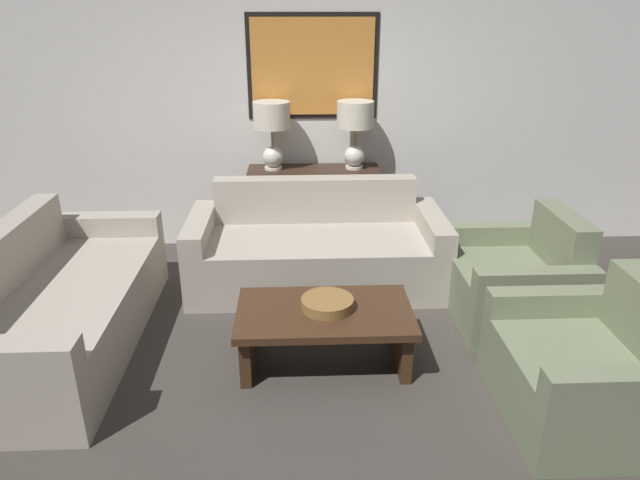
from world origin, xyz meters
name	(u,v)px	position (x,y,z in m)	size (l,w,h in m)	color
ground_plane	(326,390)	(0.00, 0.00, 0.00)	(20.00, 20.00, 0.00)	#3D3833
back_wall	(313,107)	(0.00, 2.46, 1.33)	(8.16, 0.12, 2.65)	silver
console_table	(314,210)	(0.00, 2.19, 0.41)	(1.22, 0.38, 0.82)	#332319
table_lamp_left	(272,125)	(-0.37, 2.19, 1.23)	(0.33, 0.33, 0.61)	silver
table_lamp_right	(355,124)	(0.37, 2.19, 1.23)	(0.33, 0.33, 0.61)	silver
couch_by_back_wall	(317,251)	(0.00, 1.49, 0.29)	(2.10, 0.92, 0.84)	#ADA393
couch_by_side	(59,308)	(-1.81, 0.60, 0.29)	(0.92, 2.10, 0.84)	#ADA393
coffee_table	(324,324)	(0.01, 0.30, 0.29)	(1.13, 0.66, 0.40)	#3D2616
decorative_bowl	(327,303)	(0.03, 0.32, 0.44)	(0.34, 0.34, 0.07)	olive
armchair_near_back_wall	(516,282)	(1.48, 0.87, 0.28)	(0.85, 0.99, 0.83)	#707A5B
armchair_near_camera	(588,372)	(1.48, -0.27, 0.28)	(0.85, 0.99, 0.83)	#707A5B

